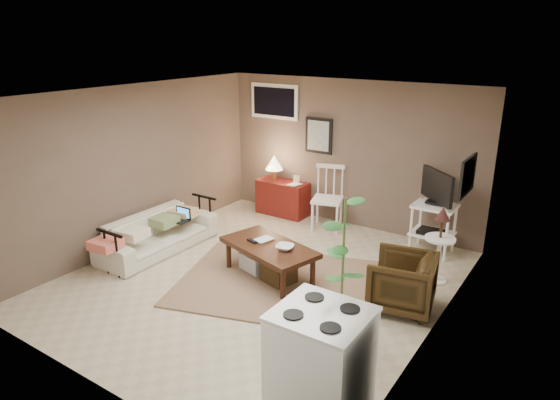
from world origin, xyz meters
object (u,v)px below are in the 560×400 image
Objects in this scene: spindle_chair at (328,200)px; potted_plant at (343,270)px; sofa at (157,227)px; coffee_table at (269,258)px; armchair at (402,280)px; red_console at (282,194)px; tv_stand at (434,210)px; side_table at (440,236)px; stove at (320,363)px.

potted_plant reaches higher than spindle_chair.
sofa is 2.74m from spindle_chair.
coffee_table is 1.97× the size of armchair.
red_console is 0.85× the size of tv_stand.
side_table is 2.03m from potted_plant.
red_console is at bearing 176.73° from tv_stand.
stove is (1.78, -1.78, 0.21)m from coffee_table.
side_table is (3.09, -1.01, 0.27)m from red_console.
sofa is 1.13× the size of potted_plant.
spindle_chair reaches higher than armchair.
tv_stand is 1.21× the size of side_table.
potted_plant reaches higher than sofa.
spindle_chair is at bearing 120.99° from potted_plant.
red_console is 3.26m from side_table.
potted_plant is 1.03m from stove.
sofa is at bearing -126.78° from spindle_chair.
tv_stand is (1.53, 1.97, 0.38)m from coffee_table.
tv_stand is 0.75× the size of potted_plant.
side_table is at bearing -18.13° from red_console.
potted_plant is (-0.38, -1.98, 0.24)m from side_table.
stove is (2.98, -3.90, 0.12)m from red_console.
side_table reaches higher than armchair.
potted_plant is at bearing -22.80° from armchair.
red_console is at bearing 127.37° from stove.
sofa is 1.76× the size of red_console.
coffee_table is 0.87× the size of potted_plant.
tv_stand is at bearing -3.27° from red_console.
potted_plant is at bearing -101.18° from sofa.
stove is (-0.10, -2.89, -0.15)m from side_table.
red_console reaches higher than stove.
tv_stand is at bearing 175.71° from armchair.
stove is at bearing -73.04° from potted_plant.
coffee_table is at bearing 134.97° from stove.
stove reaches higher than sofa.
sofa is 4.04m from tv_stand.
stove is (0.28, -0.91, -0.40)m from potted_plant.
coffee_table is 2.44m from red_console.
stove is at bearing -9.50° from armchair.
tv_stand is at bearing 89.28° from potted_plant.
potted_plant is (1.72, -2.86, 0.39)m from spindle_chair.
stove is at bearing -45.03° from coffee_table.
coffee_table is 1.36× the size of red_console.
red_console reaches higher than coffee_table.
red_console is at bearing 119.55° from coffee_table.
spindle_chair is 0.63× the size of potted_plant.
red_console is 4.91m from stove.
tv_stand is 1.77m from armchair.
potted_plant reaches higher than tv_stand.
spindle_chair is 4.27m from stove.
potted_plant is at bearing -59.01° from spindle_chair.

